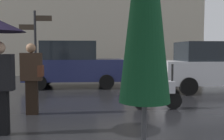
{
  "coord_description": "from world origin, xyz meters",
  "views": [
    {
      "loc": [
        0.52,
        -2.61,
        1.58
      ],
      "look_at": [
        1.13,
        4.63,
        1.05
      ],
      "focal_mm": 41.13,
      "sensor_mm": 36.0,
      "label": 1
    }
  ],
  "objects_px": {
    "pedestrian_with_bag": "(32,74)",
    "parked_car_left": "(213,66)",
    "street_signpost": "(36,45)",
    "parked_car_right": "(73,64)",
    "parked_scooter": "(156,89)"
  },
  "relations": [
    {
      "from": "pedestrian_with_bag",
      "to": "street_signpost",
      "type": "xyz_separation_m",
      "value": [
        -0.39,
        2.37,
        0.78
      ]
    },
    {
      "from": "parked_car_left",
      "to": "parked_car_right",
      "type": "distance_m",
      "value": 5.85
    },
    {
      "from": "pedestrian_with_bag",
      "to": "parked_car_left",
      "type": "bearing_deg",
      "value": -8.7
    },
    {
      "from": "parked_scooter",
      "to": "parked_car_right",
      "type": "height_order",
      "value": "parked_car_right"
    },
    {
      "from": "pedestrian_with_bag",
      "to": "parked_scooter",
      "type": "height_order",
      "value": "pedestrian_with_bag"
    },
    {
      "from": "parked_scooter",
      "to": "parked_car_right",
      "type": "relative_size",
      "value": 0.32
    },
    {
      "from": "pedestrian_with_bag",
      "to": "parked_car_left",
      "type": "distance_m",
      "value": 7.07
    },
    {
      "from": "street_signpost",
      "to": "parked_car_right",
      "type": "bearing_deg",
      "value": 67.08
    },
    {
      "from": "parked_car_left",
      "to": "parked_car_right",
      "type": "relative_size",
      "value": 1.03
    },
    {
      "from": "parked_scooter",
      "to": "street_signpost",
      "type": "distance_m",
      "value": 4.35
    },
    {
      "from": "pedestrian_with_bag",
      "to": "street_signpost",
      "type": "bearing_deg",
      "value": 63.42
    },
    {
      "from": "parked_scooter",
      "to": "parked_car_right",
      "type": "bearing_deg",
      "value": 131.84
    },
    {
      "from": "pedestrian_with_bag",
      "to": "street_signpost",
      "type": "distance_m",
      "value": 2.53
    },
    {
      "from": "pedestrian_with_bag",
      "to": "parked_scooter",
      "type": "xyz_separation_m",
      "value": [
        3.22,
        0.29,
        -0.45
      ]
    },
    {
      "from": "street_signpost",
      "to": "parked_scooter",
      "type": "bearing_deg",
      "value": -30.03
    }
  ]
}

